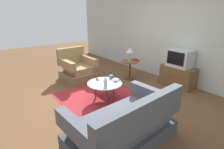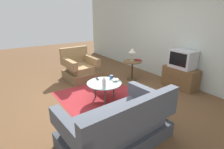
{
  "view_description": "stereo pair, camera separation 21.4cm",
  "coord_description": "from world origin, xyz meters",
  "px_view_note": "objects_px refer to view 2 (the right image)",
  "views": [
    {
      "loc": [
        3.11,
        -2.13,
        1.91
      ],
      "look_at": [
        0.06,
        0.25,
        0.55
      ],
      "focal_mm": 28.47,
      "sensor_mm": 36.0,
      "label": 1
    },
    {
      "loc": [
        3.24,
        -1.95,
        1.91
      ],
      "look_at": [
        0.06,
        0.25,
        0.55
      ],
      "focal_mm": 28.47,
      "sensor_mm": 36.0,
      "label": 2
    }
  ],
  "objects_px": {
    "armchair": "(80,68)",
    "mug": "(111,77)",
    "tv_remote_dark": "(97,79)",
    "book": "(138,60)",
    "vase": "(104,83)",
    "tv_stand": "(180,78)",
    "table_lamp": "(132,51)",
    "bowl": "(115,80)",
    "television": "(183,59)",
    "side_table": "(132,66)",
    "couch": "(118,127)",
    "coffee_table": "(104,84)"
  },
  "relations": [
    {
      "from": "coffee_table",
      "to": "vase",
      "type": "xyz_separation_m",
      "value": [
        0.25,
        -0.16,
        0.16
      ]
    },
    {
      "from": "television",
      "to": "vase",
      "type": "height_order",
      "value": "television"
    },
    {
      "from": "armchair",
      "to": "couch",
      "type": "relative_size",
      "value": 0.56
    },
    {
      "from": "vase",
      "to": "mug",
      "type": "relative_size",
      "value": 2.01
    },
    {
      "from": "bowl",
      "to": "coffee_table",
      "type": "bearing_deg",
      "value": -103.06
    },
    {
      "from": "couch",
      "to": "tv_stand",
      "type": "bearing_deg",
      "value": 13.75
    },
    {
      "from": "table_lamp",
      "to": "television",
      "type": "bearing_deg",
      "value": 28.68
    },
    {
      "from": "mug",
      "to": "bowl",
      "type": "xyz_separation_m",
      "value": [
        0.18,
        -0.01,
        -0.02
      ]
    },
    {
      "from": "couch",
      "to": "table_lamp",
      "type": "xyz_separation_m",
      "value": [
        -2.01,
        1.99,
        0.58
      ]
    },
    {
      "from": "vase",
      "to": "book",
      "type": "distance_m",
      "value": 1.97
    },
    {
      "from": "tv_remote_dark",
      "to": "book",
      "type": "relative_size",
      "value": 0.67
    },
    {
      "from": "vase",
      "to": "bowl",
      "type": "height_order",
      "value": "vase"
    },
    {
      "from": "tv_stand",
      "to": "table_lamp",
      "type": "height_order",
      "value": "table_lamp"
    },
    {
      "from": "tv_stand",
      "to": "television",
      "type": "relative_size",
      "value": 1.49
    },
    {
      "from": "couch",
      "to": "vase",
      "type": "bearing_deg",
      "value": 64.99
    },
    {
      "from": "coffee_table",
      "to": "bowl",
      "type": "distance_m",
      "value": 0.28
    },
    {
      "from": "armchair",
      "to": "television",
      "type": "xyz_separation_m",
      "value": [
        2.16,
        1.91,
        0.47
      ]
    },
    {
      "from": "table_lamp",
      "to": "tv_remote_dark",
      "type": "bearing_deg",
      "value": -74.35
    },
    {
      "from": "book",
      "to": "bowl",
      "type": "bearing_deg",
      "value": -50.0
    },
    {
      "from": "couch",
      "to": "television",
      "type": "relative_size",
      "value": 2.8
    },
    {
      "from": "tv_stand",
      "to": "bowl",
      "type": "distance_m",
      "value": 1.85
    },
    {
      "from": "side_table",
      "to": "book",
      "type": "xyz_separation_m",
      "value": [
        0.02,
        0.2,
        0.16
      ]
    },
    {
      "from": "tv_stand",
      "to": "table_lamp",
      "type": "xyz_separation_m",
      "value": [
        -1.21,
        -0.65,
        0.59
      ]
    },
    {
      "from": "couch",
      "to": "side_table",
      "type": "xyz_separation_m",
      "value": [
        -1.98,
        1.99,
        0.12
      ]
    },
    {
      "from": "mug",
      "to": "side_table",
      "type": "bearing_deg",
      "value": 115.53
    },
    {
      "from": "bowl",
      "to": "television",
      "type": "bearing_deg",
      "value": 75.55
    },
    {
      "from": "side_table",
      "to": "bowl",
      "type": "bearing_deg",
      "value": -57.59
    },
    {
      "from": "armchair",
      "to": "tv_stand",
      "type": "bearing_deg",
      "value": 130.11
    },
    {
      "from": "tv_stand",
      "to": "mug",
      "type": "relative_size",
      "value": 7.13
    },
    {
      "from": "armchair",
      "to": "vase",
      "type": "distance_m",
      "value": 1.92
    },
    {
      "from": "bowl",
      "to": "mug",
      "type": "bearing_deg",
      "value": 175.8
    },
    {
      "from": "couch",
      "to": "side_table",
      "type": "relative_size",
      "value": 3.0
    },
    {
      "from": "tv_stand",
      "to": "coffee_table",
      "type": "bearing_deg",
      "value": -104.32
    },
    {
      "from": "vase",
      "to": "bowl",
      "type": "bearing_deg",
      "value": 113.98
    },
    {
      "from": "mug",
      "to": "bowl",
      "type": "height_order",
      "value": "mug"
    },
    {
      "from": "armchair",
      "to": "tv_remote_dark",
      "type": "height_order",
      "value": "armchair"
    },
    {
      "from": "table_lamp",
      "to": "book",
      "type": "distance_m",
      "value": 0.35
    },
    {
      "from": "tv_stand",
      "to": "book",
      "type": "distance_m",
      "value": 1.28
    },
    {
      "from": "armchair",
      "to": "side_table",
      "type": "bearing_deg",
      "value": 140.43
    },
    {
      "from": "side_table",
      "to": "bowl",
      "type": "height_order",
      "value": "side_table"
    },
    {
      "from": "side_table",
      "to": "mug",
      "type": "height_order",
      "value": "side_table"
    },
    {
      "from": "television",
      "to": "bowl",
      "type": "distance_m",
      "value": 1.88
    },
    {
      "from": "television",
      "to": "bowl",
      "type": "height_order",
      "value": "television"
    },
    {
      "from": "armchair",
      "to": "mug",
      "type": "xyz_separation_m",
      "value": [
        1.51,
        0.13,
        0.16
      ]
    },
    {
      "from": "television",
      "to": "vase",
      "type": "xyz_separation_m",
      "value": [
        -0.27,
        -2.22,
        -0.23
      ]
    },
    {
      "from": "tv_remote_dark",
      "to": "book",
      "type": "xyz_separation_m",
      "value": [
        -0.35,
        1.6,
        0.14
      ]
    },
    {
      "from": "armchair",
      "to": "tv_stand",
      "type": "distance_m",
      "value": 2.87
    },
    {
      "from": "coffee_table",
      "to": "side_table",
      "type": "distance_m",
      "value": 1.54
    },
    {
      "from": "side_table",
      "to": "television",
      "type": "relative_size",
      "value": 0.94
    },
    {
      "from": "television",
      "to": "table_lamp",
      "type": "bearing_deg",
      "value": -151.32
    }
  ]
}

